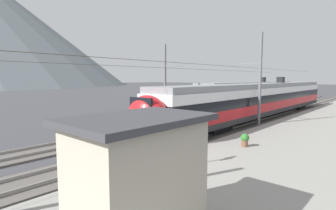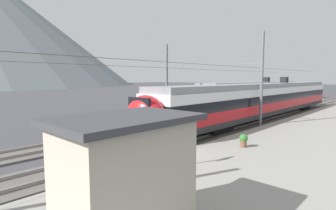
% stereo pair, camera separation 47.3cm
% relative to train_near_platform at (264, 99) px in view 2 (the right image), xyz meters
% --- Properties ---
extents(ground_plane, '(400.00, 400.00, 0.00)m').
position_rel_train_near_platform_xyz_m(ground_plane, '(-16.58, -1.43, -2.23)').
color(ground_plane, '#424247').
extents(platform_slab, '(120.00, 8.30, 0.37)m').
position_rel_train_near_platform_xyz_m(platform_slab, '(-16.58, -6.39, -2.05)').
color(platform_slab, gray).
rests_on(platform_slab, ground).
extents(track_near, '(120.00, 3.00, 0.28)m').
position_rel_train_near_platform_xyz_m(track_near, '(-16.58, -0.00, -2.17)').
color(track_near, '#5B5651').
rests_on(track_near, ground).
extents(track_far, '(120.00, 3.00, 0.28)m').
position_rel_train_near_platform_xyz_m(track_far, '(-16.58, 4.62, -2.17)').
color(track_far, '#5B5651').
rests_on(track_far, ground).
extents(train_near_platform, '(35.06, 3.04, 4.27)m').
position_rel_train_near_platform_xyz_m(train_near_platform, '(0.00, 0.00, 0.00)').
color(train_near_platform, '#2D2D30').
rests_on(train_near_platform, track_near).
extents(train_far_track, '(25.75, 2.97, 4.27)m').
position_rel_train_near_platform_xyz_m(train_far_track, '(7.21, 4.62, -0.01)').
color(train_far_track, '#2D2D30').
rests_on(train_far_track, track_far).
extents(catenary_mast_mid, '(46.00, 2.34, 8.28)m').
position_rel_train_near_platform_xyz_m(catenary_mast_mid, '(-5.37, -1.89, 2.04)').
color(catenary_mast_mid, slate).
rests_on(catenary_mast_mid, ground).
extents(catenary_mast_far_side, '(46.00, 2.31, 7.72)m').
position_rel_train_near_platform_xyz_m(catenary_mast_far_side, '(-7.97, 6.48, 1.78)').
color(catenary_mast_far_side, slate).
rests_on(catenary_mast_far_side, ground).
extents(platform_sign, '(0.70, 0.08, 2.21)m').
position_rel_train_near_platform_xyz_m(platform_sign, '(-18.24, -3.89, -0.24)').
color(platform_sign, '#59595B').
rests_on(platform_sign, platform_slab).
extents(passenger_walking, '(0.53, 0.22, 1.69)m').
position_rel_train_near_platform_xyz_m(passenger_walking, '(-24.06, -5.04, -0.92)').
color(passenger_walking, '#383842').
rests_on(passenger_walking, platform_slab).
extents(handbag_beside_passenger, '(0.32, 0.18, 0.37)m').
position_rel_train_near_platform_xyz_m(handbag_beside_passenger, '(-22.97, -5.12, -1.74)').
color(handbag_beside_passenger, '#472D1E').
rests_on(handbag_beside_passenger, platform_slab).
extents(potted_plant_platform_edge, '(0.56, 0.56, 0.81)m').
position_rel_train_near_platform_xyz_m(potted_plant_platform_edge, '(-20.30, -2.93, -1.41)').
color(potted_plant_platform_edge, brown).
rests_on(potted_plant_platform_edge, platform_slab).
extents(potted_plant_by_shelter, '(0.49, 0.49, 0.78)m').
position_rel_train_near_platform_xyz_m(potted_plant_by_shelter, '(-13.09, -4.46, -1.42)').
color(potted_plant_by_shelter, brown).
rests_on(potted_plant_by_shelter, platform_slab).
extents(platform_shelter, '(3.59, 2.45, 3.10)m').
position_rel_train_near_platform_xyz_m(platform_shelter, '(-23.15, -6.39, -0.29)').
color(platform_shelter, '#B7AD99').
rests_on(platform_shelter, platform_slab).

